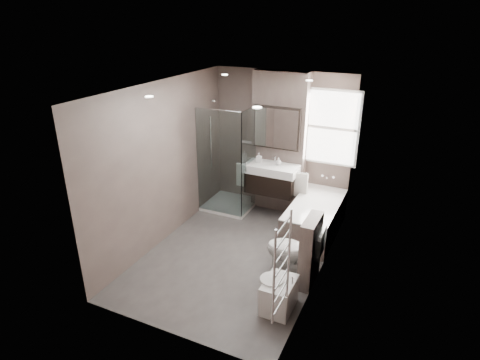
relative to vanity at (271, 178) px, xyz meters
The scene contains 15 objects.
room 1.53m from the vanity, 90.00° to the right, with size 2.70×3.90×2.70m.
vanity_pier 0.66m from the vanity, 90.00° to the left, with size 1.00×0.25×2.60m, color #5E4F4A.
vanity is the anchor object (origin of this frame).
mirror_cabinet 0.91m from the vanity, 90.00° to the left, with size 0.86×0.08×0.76m.
towel_left 0.56m from the vanity, behind, with size 0.24×0.06×0.44m, color silver.
towel_right 0.56m from the vanity, ahead, with size 0.24×0.06×0.44m, color silver.
shower_enclosure 0.80m from the vanity, behind, with size 0.90×0.90×2.00m.
bathtub 1.07m from the vanity, 19.37° to the right, with size 0.75×1.60×0.57m.
window 1.37m from the vanity, 26.58° to the left, with size 0.98×0.06×1.33m.
toilet 1.92m from the vanity, 59.07° to the right, with size 0.45×0.79×0.81m, color white.
cistern_box 2.08m from the vanity, 54.16° to the right, with size 0.19×0.55×1.00m.
bidet 2.63m from the vanity, 66.85° to the right, with size 0.44×0.51×0.53m.
towel_radiator 3.30m from the vanity, 67.55° to the right, with size 0.03×0.49×1.10m.
soap_bottle_a 0.44m from the vanity, behind, with size 0.08×0.08×0.18m, color white.
soap_bottle_b 0.35m from the vanity, 25.46° to the left, with size 0.10×0.10×0.13m, color white.
Camera 1 is at (2.31, -4.90, 3.52)m, focal length 30.00 mm.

